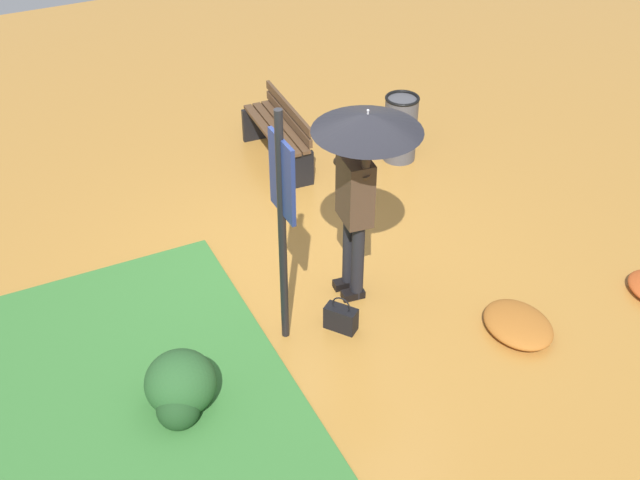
{
  "coord_description": "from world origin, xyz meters",
  "views": [
    {
      "loc": [
        5.63,
        -2.75,
        5.11
      ],
      "look_at": [
        0.4,
        -0.17,
        0.85
      ],
      "focal_mm": 45.48,
      "sensor_mm": 36.0,
      "label": 1
    }
  ],
  "objects_px": {
    "info_sign_post": "(282,204)",
    "handbag": "(341,318)",
    "park_bench": "(279,132)",
    "trash_bin": "(400,128)",
    "person_with_umbrella": "(362,158)"
  },
  "relations": [
    {
      "from": "handbag",
      "to": "park_bench",
      "type": "bearing_deg",
      "value": 166.48
    },
    {
      "from": "handbag",
      "to": "trash_bin",
      "type": "relative_size",
      "value": 0.44
    },
    {
      "from": "trash_bin",
      "to": "person_with_umbrella",
      "type": "bearing_deg",
      "value": -39.27
    },
    {
      "from": "park_bench",
      "to": "trash_bin",
      "type": "bearing_deg",
      "value": 66.5
    },
    {
      "from": "park_bench",
      "to": "person_with_umbrella",
      "type": "bearing_deg",
      "value": -7.82
    },
    {
      "from": "info_sign_post",
      "to": "park_bench",
      "type": "bearing_deg",
      "value": 157.2
    },
    {
      "from": "person_with_umbrella",
      "to": "park_bench",
      "type": "distance_m",
      "value": 2.95
    },
    {
      "from": "park_bench",
      "to": "trash_bin",
      "type": "distance_m",
      "value": 1.47
    },
    {
      "from": "info_sign_post",
      "to": "trash_bin",
      "type": "height_order",
      "value": "info_sign_post"
    },
    {
      "from": "handbag",
      "to": "trash_bin",
      "type": "height_order",
      "value": "trash_bin"
    },
    {
      "from": "park_bench",
      "to": "trash_bin",
      "type": "relative_size",
      "value": 1.68
    },
    {
      "from": "info_sign_post",
      "to": "park_bench",
      "type": "xyz_separation_m",
      "value": [
        -2.89,
        1.22,
        -1.04
      ]
    },
    {
      "from": "info_sign_post",
      "to": "person_with_umbrella",
      "type": "bearing_deg",
      "value": 103.51
    },
    {
      "from": "info_sign_post",
      "to": "trash_bin",
      "type": "distance_m",
      "value": 3.6
    },
    {
      "from": "info_sign_post",
      "to": "handbag",
      "type": "bearing_deg",
      "value": 72.97
    }
  ]
}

